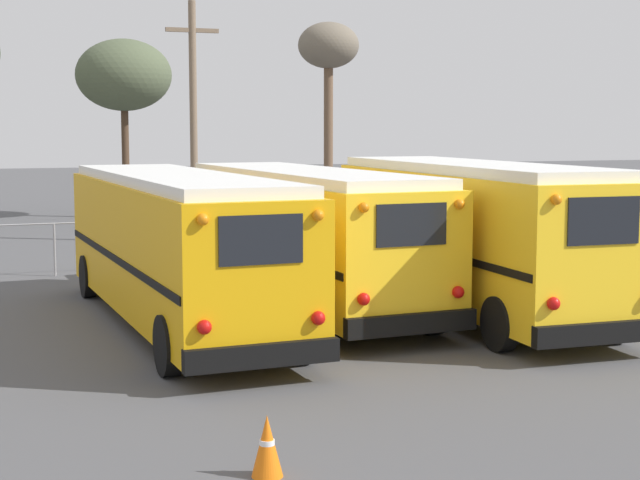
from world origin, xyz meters
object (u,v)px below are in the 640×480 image
bare_tree_2 (328,52)px  utility_pole (193,117)px  school_bus_1 (305,232)px  traffic_cone (267,446)px  school_bus_0 (176,243)px  school_bus_2 (471,232)px  bare_tree_0 (124,76)px

bare_tree_2 → utility_pole: bearing=-139.0°
school_bus_1 → traffic_cone: 10.58m
school_bus_0 → school_bus_2: school_bus_2 is taller
utility_pole → bare_tree_0: (-0.65, 10.26, 1.87)m
school_bus_1 → bare_tree_2: 21.41m
school_bus_0 → bare_tree_0: 24.62m
school_bus_1 → bare_tree_0: 23.48m
school_bus_2 → utility_pole: bearing=99.8°
school_bus_0 → utility_pole: bearing=75.4°
bare_tree_0 → traffic_cone: bare_tree_0 is taller
school_bus_0 → bare_tree_2: (10.92, 20.14, 5.42)m
school_bus_0 → bare_tree_0: (2.95, 24.02, 4.49)m
school_bus_0 → utility_pole: 14.46m
school_bus_2 → traffic_cone: bearing=-131.5°
bare_tree_0 → bare_tree_2: 8.92m
school_bus_0 → traffic_cone: bearing=-95.6°
bare_tree_0 → traffic_cone: bearing=-96.6°
school_bus_0 → school_bus_1: 3.21m
bare_tree_2 → traffic_cone: 31.93m
school_bus_1 → traffic_cone: bearing=-111.9°
bare_tree_0 → school_bus_0: bearing=-97.0°
school_bus_2 → bare_tree_2: (4.80, 21.01, 5.34)m
school_bus_0 → bare_tree_2: 23.54m
school_bus_2 → traffic_cone: school_bus_2 is taller
school_bus_2 → traffic_cone: 10.63m
utility_pole → bare_tree_0: utility_pole is taller
bare_tree_0 → bare_tree_2: bare_tree_2 is taller
school_bus_1 → utility_pole: size_ratio=1.23×
school_bus_1 → bare_tree_0: bare_tree_0 is taller
school_bus_1 → school_bus_2: size_ratio=1.03×
school_bus_2 → bare_tree_2: bearing=77.1°
bare_tree_0 → utility_pole: bearing=-86.4°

